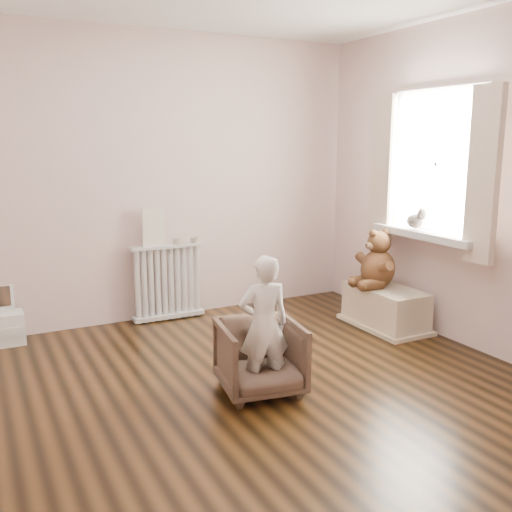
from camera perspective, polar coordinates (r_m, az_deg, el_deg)
name	(u,v)px	position (r m, az deg, el deg)	size (l,w,h in m)	color
floor	(266,383)	(4.03, 1.05, -12.57)	(3.60, 3.60, 0.01)	black
back_wall	(175,178)	(5.35, -8.13, 7.71)	(3.60, 0.02, 2.60)	beige
front_wall	(497,236)	(2.29, 22.98, 1.84)	(3.60, 0.02, 2.60)	beige
right_wall	(469,185)	(4.82, 20.48, 6.69)	(0.02, 3.60, 2.60)	beige
window	(438,164)	(4.99, 17.73, 8.74)	(0.03, 0.90, 1.10)	white
window_sill	(425,234)	(4.98, 16.59, 2.08)	(0.22, 1.10, 0.06)	silver
curtain_left	(483,176)	(4.52, 21.79, 7.46)	(0.06, 0.26, 1.30)	beige
curtain_right	(382,169)	(5.34, 12.51, 8.52)	(0.06, 0.26, 1.30)	beige
radiator	(168,278)	(5.33, -8.82, -2.24)	(0.67, 0.13, 0.71)	silver
paper_doll	(154,227)	(5.20, -10.21, 2.86)	(0.21, 0.02, 0.34)	beige
tin_a	(178,241)	(5.29, -7.83, 1.49)	(0.09, 0.09, 0.05)	#A59E8C
tin_b	(194,240)	(5.35, -6.17, 1.59)	(0.08, 0.08, 0.04)	#A59E8C
toy_vanity	(3,312)	(5.09, -24.00, -5.14)	(0.31, 0.22, 0.48)	silver
armchair	(260,357)	(3.81, 0.43, -10.10)	(0.52, 0.53, 0.48)	brown
child	(264,325)	(3.69, 0.80, -6.92)	(0.34, 0.22, 0.92)	white
toy_bench	(385,305)	(5.23, 12.82, -4.80)	(0.40, 0.76, 0.36)	beige
teddy_bear	(379,252)	(5.15, 12.16, 0.35)	(0.42, 0.32, 0.51)	#3E2412
plush_cat	(416,217)	(5.03, 15.73, 3.73)	(0.14, 0.22, 0.19)	#685F59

